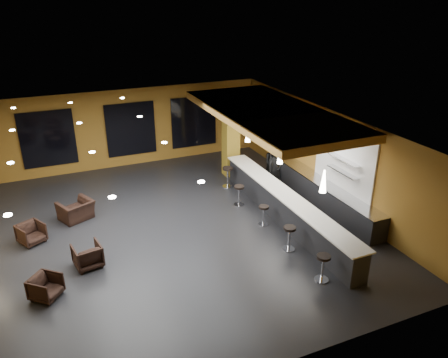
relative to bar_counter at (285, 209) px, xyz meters
name	(u,v)px	position (x,y,z in m)	size (l,w,h in m)	color
floor	(176,230)	(-3.65, 1.00, -0.55)	(12.00, 13.00, 0.10)	black
ceiling	(171,128)	(-3.65, 1.00, 3.05)	(12.00, 13.00, 0.10)	black
wall_back	(130,128)	(-3.65, 7.55, 1.25)	(12.00, 0.10, 3.50)	brown
wall_front	(272,305)	(-3.65, -5.55, 1.25)	(12.00, 0.10, 3.50)	brown
wall_right	(329,156)	(2.40, 1.00, 1.25)	(0.10, 13.00, 3.50)	brown
wood_soffit	(269,113)	(0.35, 2.00, 2.86)	(3.60, 8.00, 0.28)	#AA7731
window_left	(48,139)	(-7.15, 7.44, 1.20)	(2.20, 0.06, 2.40)	black
window_center	(131,129)	(-3.65, 7.44, 1.20)	(2.20, 0.06, 2.40)	black
window_right	(194,122)	(-0.65, 7.44, 1.20)	(2.20, 0.06, 2.40)	black
tile_backsplash	(344,159)	(2.31, 0.00, 1.50)	(0.06, 3.20, 2.40)	white
bar_counter	(285,209)	(0.00, 0.00, 0.00)	(0.60, 8.00, 1.00)	black
bar_top	(286,195)	(0.00, 0.00, 0.52)	(0.78, 8.10, 0.05)	silver
prep_counter	(324,195)	(2.00, 0.50, -0.07)	(0.70, 6.00, 0.86)	black
prep_top	(325,184)	(2.00, 0.50, 0.39)	(0.72, 6.00, 0.03)	silver
wall_shelf_lower	(343,172)	(2.17, -0.20, 1.10)	(0.30, 1.50, 0.03)	silver
wall_shelf_upper	(345,160)	(2.17, -0.20, 1.55)	(0.30, 1.50, 0.03)	silver
column	(231,136)	(0.00, 4.60, 1.25)	(0.60, 0.60, 3.50)	olive
pendant_0	(324,181)	(0.00, -2.00, 1.85)	(0.20, 0.20, 0.70)	white
pendant_1	(280,154)	(0.00, 0.50, 1.85)	(0.20, 0.20, 0.70)	white
pendant_2	(248,133)	(0.00, 3.00, 1.85)	(0.20, 0.20, 0.70)	white
staff_a	(275,171)	(0.86, 2.28, 0.42)	(0.67, 0.44, 1.83)	black
staff_b	(273,162)	(1.37, 3.34, 0.30)	(0.78, 0.61, 1.60)	black
staff_c	(275,161)	(1.43, 3.26, 0.36)	(0.84, 0.55, 1.73)	black
armchair_a	(46,287)	(-7.85, -1.09, -0.18)	(0.69, 0.71, 0.65)	black
armchair_b	(88,255)	(-6.65, -0.06, -0.14)	(0.76, 0.78, 0.71)	black
armchair_c	(31,233)	(-8.14, 1.98, -0.16)	(0.72, 0.74, 0.67)	black
armchair_d	(76,210)	(-6.65, 3.03, -0.15)	(1.07, 0.94, 0.70)	black
bar_stool_0	(323,264)	(-0.76, -3.34, 0.02)	(0.41, 0.41, 0.81)	silver
bar_stool_1	(289,235)	(-0.79, -1.62, 0.01)	(0.40, 0.40, 0.80)	silver
bar_stool_2	(264,213)	(-0.78, 0.08, -0.04)	(0.36, 0.36, 0.71)	silver
bar_stool_3	(239,193)	(-0.93, 1.76, 0.01)	(0.40, 0.40, 0.79)	silver
bar_stool_4	(228,174)	(-0.65, 3.44, 0.05)	(0.43, 0.43, 0.86)	silver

